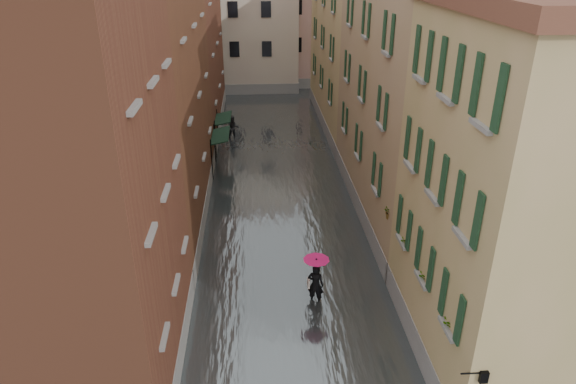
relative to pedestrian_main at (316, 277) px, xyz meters
name	(u,v)px	position (x,y,z in m)	size (l,w,h in m)	color
ground	(295,322)	(-0.90, -1.14, -1.27)	(120.00, 120.00, 0.00)	#525254
floodwater	(278,181)	(-0.90, 11.86, -1.17)	(10.00, 60.00, 0.20)	#494F51
building_left_near	(57,198)	(-7.90, -3.14, 5.23)	(6.00, 8.00, 13.00)	brown
building_left_mid	(136,103)	(-7.90, 7.86, 4.98)	(6.00, 14.00, 12.50)	brown
building_left_far	(175,38)	(-7.90, 22.86, 5.73)	(6.00, 16.00, 14.00)	brown
building_right_near	(528,207)	(6.10, -3.14, 4.48)	(6.00, 8.00, 11.50)	#9B8A50
building_right_mid	(422,92)	(6.10, 7.86, 5.23)	(6.00, 14.00, 13.00)	#A07F61
building_right_far	(362,53)	(6.10, 22.86, 4.48)	(6.00, 16.00, 11.50)	#9B8A50
building_end_cream	(235,21)	(-3.90, 36.86, 5.23)	(12.00, 9.00, 13.00)	beige
building_end_pink	(322,22)	(5.10, 38.86, 4.73)	(10.00, 9.00, 12.00)	tan
awning_near	(220,137)	(-4.39, 13.56, 1.19)	(1.09, 2.94, 2.80)	black
awning_far	(223,119)	(-4.39, 17.10, 1.18)	(1.09, 2.71, 2.80)	black
wall_lantern	(482,375)	(3.43, -7.14, 1.73)	(0.71, 0.22, 0.35)	black
window_planters	(417,252)	(3.22, -1.98, 2.24)	(0.59, 7.85, 0.84)	#9D5A33
pedestrian_main	(316,277)	(0.00, 0.00, 0.00)	(1.03, 1.03, 2.06)	black
pedestrian_far	(233,128)	(-3.83, 19.81, -0.35)	(0.90, 0.70, 1.84)	black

